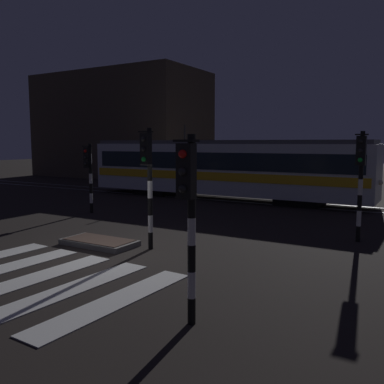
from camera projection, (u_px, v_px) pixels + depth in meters
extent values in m
plane|color=black|center=(105.00, 255.00, 11.67)|extent=(120.00, 120.00, 0.00)
cube|color=#59595E|center=(258.00, 203.00, 21.47)|extent=(80.00, 0.12, 0.03)
cube|color=#59595E|center=(268.00, 200.00, 22.70)|extent=(80.00, 0.12, 0.03)
cube|color=silver|center=(3.00, 269.00, 10.33)|extent=(0.89, 4.17, 0.02)
cube|color=silver|center=(35.00, 278.00, 9.64)|extent=(0.89, 4.17, 0.02)
cube|color=silver|center=(73.00, 288.00, 8.95)|extent=(0.89, 4.17, 0.02)
cube|color=silver|center=(116.00, 301.00, 8.26)|extent=(0.89, 4.17, 0.02)
cube|color=slate|center=(99.00, 242.00, 12.78)|extent=(2.33, 1.14, 0.16)
cube|color=#4C382D|center=(99.00, 240.00, 12.77)|extent=(2.09, 1.03, 0.02)
cylinder|color=black|center=(91.00, 208.00, 18.66)|extent=(0.14, 0.14, 0.44)
cylinder|color=white|center=(91.00, 198.00, 18.61)|extent=(0.14, 0.14, 0.44)
cylinder|color=black|center=(91.00, 188.00, 18.56)|extent=(0.14, 0.14, 0.44)
cylinder|color=white|center=(91.00, 179.00, 18.50)|extent=(0.14, 0.14, 0.44)
cylinder|color=black|center=(90.00, 169.00, 18.45)|extent=(0.14, 0.14, 0.44)
cylinder|color=white|center=(90.00, 159.00, 18.40)|extent=(0.14, 0.14, 0.44)
cylinder|color=black|center=(90.00, 149.00, 18.35)|extent=(0.14, 0.14, 0.44)
cube|color=black|center=(87.00, 157.00, 18.25)|extent=(0.28, 0.20, 0.90)
sphere|color=red|center=(85.00, 151.00, 18.12)|extent=(0.14, 0.14, 0.14)
sphere|color=black|center=(85.00, 158.00, 18.15)|extent=(0.14, 0.14, 0.14)
sphere|color=black|center=(86.00, 164.00, 18.19)|extent=(0.14, 0.14, 0.14)
cube|color=black|center=(87.00, 146.00, 18.19)|extent=(0.36, 0.24, 0.04)
cylinder|color=black|center=(358.00, 234.00, 13.23)|extent=(0.14, 0.14, 0.50)
cylinder|color=white|center=(359.00, 218.00, 13.17)|extent=(0.14, 0.14, 0.50)
cylinder|color=black|center=(360.00, 203.00, 13.11)|extent=(0.14, 0.14, 0.50)
cylinder|color=white|center=(360.00, 187.00, 13.05)|extent=(0.14, 0.14, 0.50)
cylinder|color=black|center=(361.00, 171.00, 12.99)|extent=(0.14, 0.14, 0.50)
cylinder|color=white|center=(362.00, 155.00, 12.94)|extent=(0.14, 0.14, 0.50)
cylinder|color=black|center=(363.00, 139.00, 12.88)|extent=(0.14, 0.14, 0.50)
cube|color=black|center=(361.00, 151.00, 12.77)|extent=(0.28, 0.20, 0.90)
sphere|color=black|center=(361.00, 141.00, 12.65)|extent=(0.14, 0.14, 0.14)
sphere|color=black|center=(361.00, 151.00, 12.68)|extent=(0.14, 0.14, 0.14)
sphere|color=green|center=(360.00, 160.00, 12.71)|extent=(0.14, 0.14, 0.14)
cube|color=black|center=(362.00, 134.00, 12.72)|extent=(0.36, 0.24, 0.04)
cylinder|color=black|center=(151.00, 241.00, 12.28)|extent=(0.14, 0.14, 0.50)
cylinder|color=white|center=(150.00, 224.00, 12.22)|extent=(0.14, 0.14, 0.50)
cylinder|color=black|center=(150.00, 207.00, 12.16)|extent=(0.14, 0.14, 0.50)
cylinder|color=white|center=(150.00, 190.00, 12.10)|extent=(0.14, 0.14, 0.50)
cylinder|color=black|center=(150.00, 172.00, 12.04)|extent=(0.14, 0.14, 0.50)
cylinder|color=white|center=(150.00, 155.00, 11.99)|extent=(0.14, 0.14, 0.50)
cylinder|color=black|center=(149.00, 137.00, 11.93)|extent=(0.14, 0.14, 0.50)
cube|color=black|center=(146.00, 149.00, 11.82)|extent=(0.28, 0.20, 0.90)
sphere|color=black|center=(143.00, 139.00, 11.69)|extent=(0.14, 0.14, 0.14)
sphere|color=black|center=(144.00, 149.00, 11.73)|extent=(0.14, 0.14, 0.14)
sphere|color=green|center=(144.00, 159.00, 11.76)|extent=(0.14, 0.14, 0.14)
cube|color=black|center=(146.00, 132.00, 11.76)|extent=(0.36, 0.24, 0.04)
cylinder|color=black|center=(192.00, 311.00, 7.21)|extent=(0.14, 0.14, 0.46)
cylinder|color=white|center=(192.00, 285.00, 7.15)|extent=(0.14, 0.14, 0.46)
cylinder|color=black|center=(192.00, 258.00, 7.10)|extent=(0.14, 0.14, 0.46)
cylinder|color=white|center=(192.00, 231.00, 7.04)|extent=(0.14, 0.14, 0.46)
cylinder|color=black|center=(192.00, 204.00, 6.99)|extent=(0.14, 0.14, 0.46)
cylinder|color=white|center=(192.00, 176.00, 6.93)|extent=(0.14, 0.14, 0.46)
cylinder|color=black|center=(192.00, 148.00, 6.88)|extent=(0.14, 0.14, 0.46)
cube|color=black|center=(186.00, 171.00, 6.78)|extent=(0.28, 0.20, 0.90)
sphere|color=red|center=(183.00, 154.00, 6.65)|extent=(0.14, 0.14, 0.14)
sphere|color=black|center=(183.00, 172.00, 6.68)|extent=(0.14, 0.14, 0.14)
sphere|color=black|center=(183.00, 189.00, 6.72)|extent=(0.14, 0.14, 0.14)
cube|color=black|center=(186.00, 141.00, 6.72)|extent=(0.36, 0.24, 0.04)
cube|color=silver|center=(222.00, 168.00, 23.13)|extent=(16.05, 2.50, 2.70)
cube|color=yellow|center=(211.00, 176.00, 22.09)|extent=(15.73, 0.04, 0.44)
cube|color=yellow|center=(232.00, 173.00, 24.26)|extent=(15.73, 0.04, 0.44)
cube|color=black|center=(211.00, 161.00, 22.00)|extent=(15.25, 0.03, 0.90)
cube|color=#4C4C51|center=(222.00, 142.00, 22.96)|extent=(15.73, 2.30, 0.20)
cylinder|color=#262628|center=(185.00, 133.00, 24.12)|extent=(0.08, 0.08, 1.00)
cube|color=black|center=(300.00, 201.00, 21.08)|extent=(2.20, 2.00, 0.35)
cube|color=black|center=(157.00, 191.00, 25.54)|extent=(2.20, 2.00, 0.35)
sphere|color=#F9F2CC|center=(380.00, 183.00, 19.10)|extent=(0.24, 0.24, 0.24)
cube|color=#42382D|center=(121.00, 126.00, 39.13)|extent=(15.52, 8.00, 9.36)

